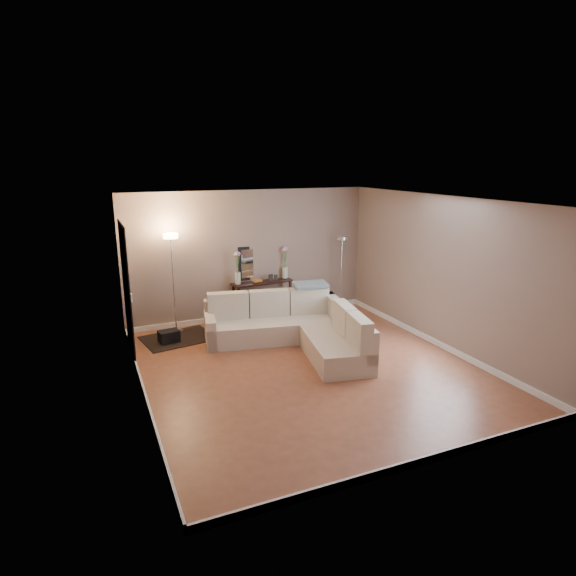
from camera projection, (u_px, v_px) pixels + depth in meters
name	position (u px, v px, depth m)	size (l,w,h in m)	color
floor	(308.00, 368.00, 7.56)	(5.00, 5.50, 0.01)	brown
ceiling	(310.00, 200.00, 6.88)	(5.00, 5.50, 0.01)	white
wall_back	(250.00, 255.00, 9.67)	(5.00, 0.02, 2.60)	gray
wall_front	(429.00, 353.00, 4.77)	(5.00, 0.02, 2.60)	gray
wall_left	(135.00, 307.00, 6.26)	(0.02, 5.50, 2.60)	gray
wall_right	(442.00, 273.00, 8.18)	(0.02, 5.50, 2.60)	gray
baseboard_back	(251.00, 315.00, 9.97)	(5.00, 0.03, 0.10)	white
baseboard_front	(419.00, 462.00, 5.11)	(5.00, 0.03, 0.10)	white
baseboard_left	(145.00, 394.00, 6.60)	(0.03, 5.50, 0.10)	white
baseboard_right	(435.00, 342.00, 8.49)	(0.03, 5.50, 0.10)	white
doorway	(127.00, 290.00, 7.84)	(0.02, 1.20, 2.20)	black
switch_plate	(132.00, 298.00, 7.06)	(0.02, 0.08, 0.12)	white
sectional_sofa	(296.00, 328.00, 8.41)	(2.57, 2.77, 0.86)	beige
throw_blanket	(311.00, 284.00, 8.92)	(0.62, 0.36, 0.05)	slate
console_table	(259.00, 298.00, 9.82)	(1.28, 0.45, 0.77)	black
leaning_mirror	(258.00, 262.00, 9.81)	(0.89, 0.12, 0.69)	black
table_decor	(263.00, 280.00, 9.72)	(0.54, 0.13, 0.13)	#C97123
flower_vase_left	(237.00, 270.00, 9.45)	(0.15, 0.13, 0.66)	silver
flower_vase_right	(285.00, 265.00, 9.93)	(0.15, 0.13, 0.66)	silver
floor_lamp_lit	(172.00, 264.00, 8.78)	(0.31, 0.31, 1.87)	silver
floor_lamp_unlit	(342.00, 259.00, 10.12)	(0.24, 0.24, 1.62)	silver
charcoal_rug	(178.00, 338.00, 8.78)	(1.22, 0.92, 0.02)	black
black_bag	(169.00, 337.00, 8.56)	(0.35, 0.24, 0.22)	black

